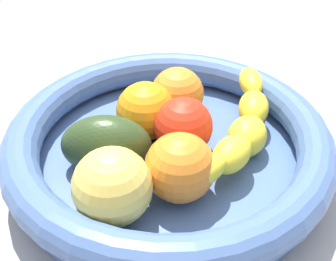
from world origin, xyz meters
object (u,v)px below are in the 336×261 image
Objects in this scene: fruit_bowl at (168,146)px; orange_mid_left at (146,111)px; avocado_dark at (107,147)px; apple_yellow at (112,187)px; orange_front at (180,168)px; orange_mid_right at (177,94)px; tomato_red at (182,125)px; banana_draped_left at (241,129)px.

orange_mid_left is (-1.29, 3.82, 2.41)cm from fruit_bowl.
apple_yellow is at bearing -97.72° from avocado_dark.
orange_front is 1.07× the size of orange_mid_right.
fruit_bowl is at bearing 81.39° from orange_front.
orange_mid_left is (-0.36, 9.98, -0.07)cm from orange_front.
banana_draped_left is at bearing -20.93° from tomato_red.
tomato_red is at bearing -104.97° from orange_mid_right.
avocado_dark is 1.46× the size of tomato_red.
banana_draped_left is at bearing 18.07° from apple_yellow.
orange_mid_right is at bearing 50.67° from apple_yellow.
tomato_red is (-1.60, -5.98, 0.03)cm from orange_mid_right.
orange_mid_right is (-4.23, 8.21, 0.35)cm from banana_draped_left.
banana_draped_left is 2.74× the size of orange_mid_left.
banana_draped_left is 2.68× the size of orange_front.
orange_mid_left is at bearing 59.98° from apple_yellow.
apple_yellow is (-10.72, -13.09, 0.47)cm from orange_mid_right.
orange_front reaches higher than avocado_dark.
fruit_bowl is 4.81× the size of apple_yellow.
apple_yellow is at bearing -137.45° from fruit_bowl.
apple_yellow is at bearing -120.02° from orange_mid_left.
fruit_bowl is at bearing -117.62° from orange_mid_right.
fruit_bowl is at bearing -171.06° from tomato_red.
orange_mid_right reaches higher than fruit_bowl.
avocado_dark reaches higher than banana_draped_left.
fruit_bowl is 7.98cm from banana_draped_left.
orange_mid_left is 4.63cm from tomato_red.
banana_draped_left is (7.50, -1.97, 1.92)cm from fruit_bowl.
orange_front is at bearing -112.05° from tomato_red.
orange_front is 0.93× the size of apple_yellow.
orange_mid_left is at bearing 146.62° from banana_draped_left.
avocado_dark is (-9.82, -6.42, -0.42)cm from orange_mid_right.
orange_mid_left is at bearing 129.74° from tomato_red.
tomato_red is (2.96, -3.56, -0.12)cm from orange_mid_left.
tomato_red is at bearing 37.92° from apple_yellow.
fruit_bowl is 5.48× the size of tomato_red.
apple_yellow reaches higher than tomato_red.
avocado_dark is at bearing 133.23° from orange_front.
orange_mid_right is 0.99× the size of tomato_red.
avocado_dark is (-5.62, 5.98, -0.64)cm from orange_front.
avocado_dark is 8.24cm from tomato_red.
orange_front is 8.23cm from avocado_dark.
orange_front is 6.93cm from tomato_red.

